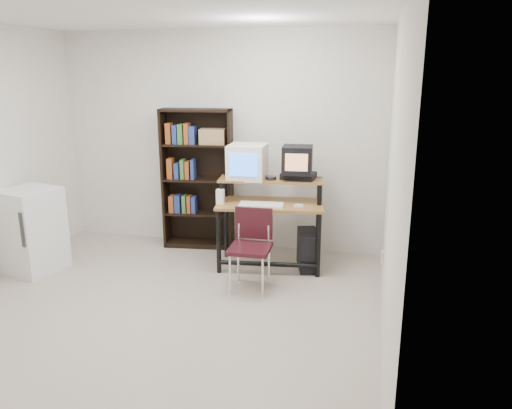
% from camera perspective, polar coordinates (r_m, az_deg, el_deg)
% --- Properties ---
extents(floor, '(4.00, 4.00, 0.01)m').
position_cam_1_polar(floor, '(4.72, -11.56, -12.22)').
color(floor, '#BDB09D').
rests_on(floor, ground).
extents(ceiling, '(4.00, 4.00, 0.01)m').
position_cam_1_polar(ceiling, '(4.23, -13.54, 21.01)').
color(ceiling, white).
rests_on(ceiling, back_wall).
extents(back_wall, '(4.00, 0.01, 2.60)m').
position_cam_1_polar(back_wall, '(6.12, -4.24, 7.22)').
color(back_wall, silver).
rests_on(back_wall, floor).
extents(right_wall, '(0.01, 4.00, 2.60)m').
position_cam_1_polar(right_wall, '(3.86, 15.33, 2.03)').
color(right_wall, silver).
rests_on(right_wall, floor).
extents(computer_desk, '(1.21, 0.72, 0.98)m').
position_cam_1_polar(computer_desk, '(5.47, 1.63, -0.31)').
color(computer_desk, olive).
rests_on(computer_desk, floor).
extents(crt_monitor, '(0.41, 0.42, 0.38)m').
position_cam_1_polar(crt_monitor, '(5.51, -0.97, 4.91)').
color(crt_monitor, white).
rests_on(crt_monitor, computer_desk).
extents(vcr, '(0.38, 0.29, 0.08)m').
position_cam_1_polar(vcr, '(5.50, 4.88, 3.24)').
color(vcr, black).
rests_on(vcr, computer_desk).
extents(crt_tv, '(0.35, 0.35, 0.30)m').
position_cam_1_polar(crt_tv, '(5.41, 4.74, 5.10)').
color(crt_tv, black).
rests_on(crt_tv, vcr).
extents(cd_spindle, '(0.13, 0.13, 0.05)m').
position_cam_1_polar(cd_spindle, '(5.44, 1.72, 3.00)').
color(cd_spindle, '#26262B').
rests_on(cd_spindle, computer_desk).
extents(keyboard, '(0.49, 0.26, 0.03)m').
position_cam_1_polar(keyboard, '(5.33, 0.60, -0.10)').
color(keyboard, white).
rests_on(keyboard, computer_desk).
extents(mousepad, '(0.22, 0.18, 0.01)m').
position_cam_1_polar(mousepad, '(5.31, 4.87, -0.39)').
color(mousepad, black).
rests_on(mousepad, computer_desk).
extents(mouse, '(0.11, 0.08, 0.03)m').
position_cam_1_polar(mouse, '(5.31, 4.87, -0.18)').
color(mouse, white).
rests_on(mouse, mousepad).
extents(desk_speaker, '(0.09, 0.08, 0.17)m').
position_cam_1_polar(desk_speaker, '(5.42, -4.10, 0.85)').
color(desk_speaker, white).
rests_on(desk_speaker, computer_desk).
extents(pc_tower, '(0.31, 0.49, 0.42)m').
position_cam_1_polar(pc_tower, '(5.58, 5.93, -5.17)').
color(pc_tower, black).
rests_on(pc_tower, floor).
extents(school_chair, '(0.41, 0.41, 0.80)m').
position_cam_1_polar(school_chair, '(4.99, -0.53, -4.13)').
color(school_chair, black).
rests_on(school_chair, floor).
extents(bookshelf, '(0.88, 0.39, 1.70)m').
position_cam_1_polar(bookshelf, '(6.13, -6.65, 3.14)').
color(bookshelf, black).
rests_on(bookshelf, floor).
extents(mini_fridge, '(0.65, 0.66, 0.92)m').
position_cam_1_polar(mini_fridge, '(5.94, -24.28, -2.69)').
color(mini_fridge, white).
rests_on(mini_fridge, floor).
extents(wall_outlet, '(0.02, 0.08, 0.12)m').
position_cam_1_polar(wall_outlet, '(5.25, 14.20, -5.86)').
color(wall_outlet, beige).
rests_on(wall_outlet, right_wall).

